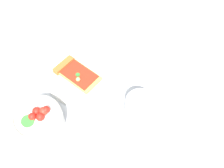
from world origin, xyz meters
TOP-DOWN VIEW (x-y plane):
  - ground_plane at (0.00, 0.00)m, footprint 2.40×2.40m
  - plate at (-0.02, -0.01)m, footprint 0.26×0.26m
  - pizza_slice_main at (0.01, -0.03)m, footprint 0.11×0.15m
  - salad_bowl at (0.19, -0.05)m, footprint 0.13×0.13m
  - soda_glass at (0.11, 0.19)m, footprint 0.07×0.07m
  - paper_napkin at (-0.20, 0.23)m, footprint 0.17×0.18m

SIDE VIEW (x-z plane):
  - ground_plane at x=0.00m, z-range 0.00..0.00m
  - paper_napkin at x=-0.20m, z-range 0.00..0.00m
  - plate at x=-0.02m, z-range 0.00..0.01m
  - pizza_slice_main at x=0.01m, z-range 0.01..0.03m
  - salad_bowl at x=0.19m, z-range 0.00..0.07m
  - soda_glass at x=0.11m, z-range -0.01..0.12m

